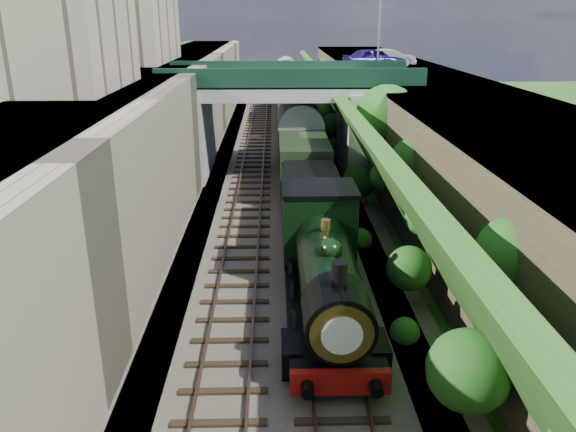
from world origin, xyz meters
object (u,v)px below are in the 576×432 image
object	(u,v)px
tender	(311,209)
road_bridge	(296,115)
lamppost	(380,24)
tree	(388,119)
car_blue	(374,59)
car_silver	(390,58)
locomotive	(325,271)

from	to	relation	value
tender	road_bridge	bearing A→B (deg)	91.26
lamppost	tender	xyz separation A→B (m)	(-5.99, -17.47, -7.95)
tree	car_blue	distance (m)	12.13
lamppost	tender	bearing A→B (deg)	-108.92
road_bridge	lamppost	size ratio (longest dim) A/B	2.67
road_bridge	car_silver	size ratio (longest dim) A/B	3.93
lamppost	car_blue	distance (m)	2.66
locomotive	tender	distance (m)	7.37
road_bridge	car_silver	bearing A→B (deg)	52.66
locomotive	tender	size ratio (longest dim) A/B	1.70
road_bridge	lamppost	world-z (taller)	lamppost
car_silver	tender	world-z (taller)	car_silver
lamppost	car_blue	xyz separation A→B (m)	(-0.13, 0.91, -2.50)
tender	tree	bearing A→B (deg)	54.24
locomotive	car_silver	bearing A→B (deg)	75.25
car_blue	tender	distance (m)	20.04
locomotive	tender	world-z (taller)	locomotive
road_bridge	lamppost	distance (m)	10.16
tree	locomotive	distance (m)	14.94
lamppost	car_blue	bearing A→B (deg)	98.14
tree	lamppost	xyz separation A→B (m)	(1.27, 10.92, 4.92)
tender	locomotive	bearing A→B (deg)	-90.00
car_blue	locomotive	world-z (taller)	car_blue
car_blue	locomotive	distance (m)	26.90
lamppost	car_silver	distance (m)	5.66
lamppost	locomotive	world-z (taller)	lamppost
car_silver	tree	bearing A→B (deg)	161.79
lamppost	locomotive	xyz separation A→B (m)	(-5.99, -24.83, -7.67)
road_bridge	tender	bearing A→B (deg)	-88.74
lamppost	locomotive	bearing A→B (deg)	-103.56
tree	tender	xyz separation A→B (m)	(-4.71, -6.54, -3.03)
tree	lamppost	world-z (taller)	lamppost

